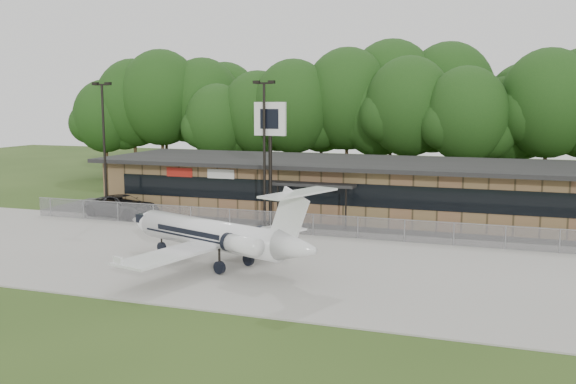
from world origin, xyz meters
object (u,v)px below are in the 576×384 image
at_px(pole_sign, 270,132).
at_px(business_jet, 217,236).
at_px(terminal, 359,187).
at_px(suv, 123,206).

bearing_deg(pole_sign, business_jet, -81.59).
relative_size(terminal, suv, 6.76).
bearing_deg(suv, pole_sign, -79.98).
relative_size(business_jet, suv, 2.28).
height_order(terminal, suv, terminal).
distance_m(terminal, pole_sign, 9.67).
distance_m(business_jet, pole_sign, 12.15).
xyz_separation_m(business_jet, suv, (-13.32, 11.17, -0.85)).
xyz_separation_m(business_jet, pole_sign, (-1.14, 11.01, 5.03)).
distance_m(terminal, business_jet, 18.50).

